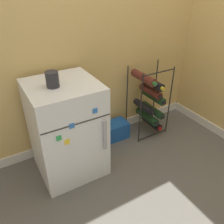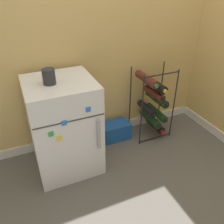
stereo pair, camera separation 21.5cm
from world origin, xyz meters
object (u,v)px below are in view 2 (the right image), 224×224
Objects in this scene: mini_fridge at (64,126)px; fridge_top_cup at (49,77)px; wine_rack at (153,103)px; soda_box at (116,131)px.

fridge_top_cup is at bearing -160.57° from mini_fridge.
fridge_top_cup is (-0.99, -0.12, 0.49)m from wine_rack.
wine_rack reaches higher than soda_box.
soda_box is 2.50× the size of fridge_top_cup.
wine_rack is 0.48m from soda_box.
wine_rack is 2.61× the size of soda_box.
wine_rack is at bearing 6.92° from fridge_top_cup.
fridge_top_cup reaches higher than soda_box.
fridge_top_cup is (-0.62, -0.20, 0.77)m from soda_box.
soda_box is at bearing 17.35° from mini_fridge.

